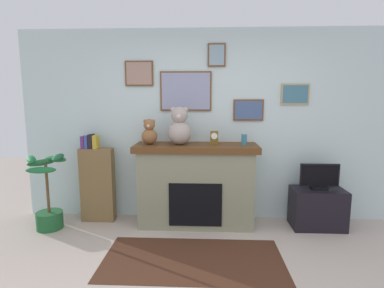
% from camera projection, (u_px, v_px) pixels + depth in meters
% --- Properties ---
extents(back_wall, '(5.20, 0.15, 2.60)m').
position_uv_depth(back_wall, '(210.00, 125.00, 4.24)').
color(back_wall, silver).
rests_on(back_wall, ground_plane).
extents(fireplace, '(1.60, 0.57, 1.09)m').
position_uv_depth(fireplace, '(196.00, 184.00, 4.04)').
color(fireplace, gray).
rests_on(fireplace, ground_plane).
extents(bookshelf, '(0.45, 0.16, 1.20)m').
position_uv_depth(bookshelf, '(97.00, 182.00, 4.16)').
color(bookshelf, brown).
rests_on(bookshelf, ground_plane).
extents(potted_plant, '(0.51, 0.52, 0.98)m').
position_uv_depth(potted_plant, '(48.00, 198.00, 3.91)').
color(potted_plant, '#1E592D').
rests_on(potted_plant, ground_plane).
extents(tv_stand, '(0.66, 0.40, 0.52)m').
position_uv_depth(tv_stand, '(317.00, 208.00, 3.97)').
color(tv_stand, black).
rests_on(tv_stand, ground_plane).
extents(television, '(0.49, 0.14, 0.33)m').
position_uv_depth(television, '(319.00, 177.00, 3.91)').
color(television, black).
rests_on(television, tv_stand).
extents(area_rug, '(1.89, 0.95, 0.01)m').
position_uv_depth(area_rug, '(193.00, 259.00, 3.20)').
color(area_rug, '#462719').
rests_on(area_rug, ground_plane).
extents(candle_jar, '(0.07, 0.07, 0.14)m').
position_uv_depth(candle_jar, '(244.00, 140.00, 3.91)').
color(candle_jar, teal).
rests_on(candle_jar, fireplace).
extents(mantel_clock, '(0.10, 0.08, 0.18)m').
position_uv_depth(mantel_clock, '(214.00, 138.00, 3.92)').
color(mantel_clock, brown).
rests_on(mantel_clock, fireplace).
extents(teddy_bear_grey, '(0.20, 0.20, 0.33)m').
position_uv_depth(teddy_bear_grey, '(149.00, 133.00, 3.95)').
color(teddy_bear_grey, brown).
rests_on(teddy_bear_grey, fireplace).
extents(teddy_bear_brown, '(0.31, 0.31, 0.49)m').
position_uv_depth(teddy_bear_brown, '(179.00, 128.00, 3.92)').
color(teddy_bear_brown, '#A69890').
rests_on(teddy_bear_brown, fireplace).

